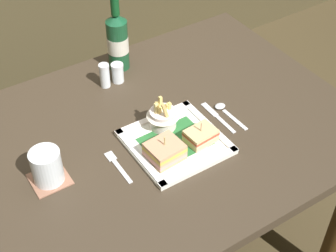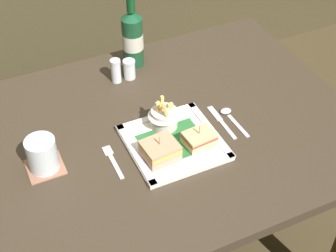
{
  "view_description": "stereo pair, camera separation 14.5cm",
  "coord_description": "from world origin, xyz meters",
  "px_view_note": "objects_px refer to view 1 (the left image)",
  "views": [
    {
      "loc": [
        -0.58,
        -0.94,
        1.77
      ],
      "look_at": [
        0.0,
        -0.04,
        0.8
      ],
      "focal_mm": 53.46,
      "sensor_mm": 36.0,
      "label": 1
    },
    {
      "loc": [
        -0.45,
        -1.01,
        1.77
      ],
      "look_at": [
        0.0,
        -0.04,
        0.8
      ],
      "focal_mm": 53.46,
      "sensor_mm": 36.0,
      "label": 2
    }
  ],
  "objects_px": {
    "spoon": "(224,110)",
    "sandwich_half_left": "(165,151)",
    "square_plate": "(176,142)",
    "fries_cup": "(163,116)",
    "sandwich_half_right": "(201,136)",
    "water_glass": "(47,168)",
    "fork": "(117,165)",
    "beer_bottle": "(118,40)",
    "pepper_shaker": "(118,74)",
    "dining_table": "(161,158)",
    "salt_shaker": "(105,77)",
    "knife": "(217,116)"
  },
  "relations": [
    {
      "from": "fork",
      "to": "square_plate",
      "type": "bearing_deg",
      "value": -5.0
    },
    {
      "from": "dining_table",
      "to": "fries_cup",
      "type": "distance_m",
      "value": 0.18
    },
    {
      "from": "water_glass",
      "to": "fork",
      "type": "relative_size",
      "value": 0.72
    },
    {
      "from": "salt_shaker",
      "to": "fries_cup",
      "type": "bearing_deg",
      "value": -80.71
    },
    {
      "from": "spoon",
      "to": "pepper_shaker",
      "type": "distance_m",
      "value": 0.38
    },
    {
      "from": "square_plate",
      "to": "water_glass",
      "type": "relative_size",
      "value": 2.65
    },
    {
      "from": "square_plate",
      "to": "beer_bottle",
      "type": "bearing_deg",
      "value": 83.57
    },
    {
      "from": "beer_bottle",
      "to": "dining_table",
      "type": "bearing_deg",
      "value": -98.2
    },
    {
      "from": "dining_table",
      "to": "pepper_shaker",
      "type": "relative_size",
      "value": 17.39
    },
    {
      "from": "sandwich_half_left",
      "to": "fork",
      "type": "xyz_separation_m",
      "value": [
        -0.12,
        0.05,
        -0.03
      ]
    },
    {
      "from": "knife",
      "to": "salt_shaker",
      "type": "distance_m",
      "value": 0.39
    },
    {
      "from": "sandwich_half_left",
      "to": "dining_table",
      "type": "bearing_deg",
      "value": 62.88
    },
    {
      "from": "square_plate",
      "to": "fries_cup",
      "type": "relative_size",
      "value": 2.34
    },
    {
      "from": "square_plate",
      "to": "spoon",
      "type": "relative_size",
      "value": 1.85
    },
    {
      "from": "sandwich_half_right",
      "to": "spoon",
      "type": "height_order",
      "value": "sandwich_half_right"
    },
    {
      "from": "knife",
      "to": "pepper_shaker",
      "type": "bearing_deg",
      "value": 117.49
    },
    {
      "from": "fries_cup",
      "to": "spoon",
      "type": "xyz_separation_m",
      "value": [
        0.2,
        -0.03,
        -0.05
      ]
    },
    {
      "from": "sandwich_half_left",
      "to": "fork",
      "type": "bearing_deg",
      "value": 156.46
    },
    {
      "from": "beer_bottle",
      "to": "salt_shaker",
      "type": "xyz_separation_m",
      "value": [
        -0.09,
        -0.07,
        -0.07
      ]
    },
    {
      "from": "dining_table",
      "to": "sandwich_half_left",
      "type": "bearing_deg",
      "value": -117.12
    },
    {
      "from": "sandwich_half_left",
      "to": "sandwich_half_right",
      "type": "bearing_deg",
      "value": 0.0
    },
    {
      "from": "dining_table",
      "to": "salt_shaker",
      "type": "relative_size",
      "value": 14.06
    },
    {
      "from": "square_plate",
      "to": "fries_cup",
      "type": "height_order",
      "value": "fries_cup"
    },
    {
      "from": "spoon",
      "to": "sandwich_half_left",
      "type": "bearing_deg",
      "value": -164.03
    },
    {
      "from": "sandwich_half_right",
      "to": "spoon",
      "type": "distance_m",
      "value": 0.17
    },
    {
      "from": "sandwich_half_left",
      "to": "beer_bottle",
      "type": "distance_m",
      "value": 0.48
    },
    {
      "from": "sandwich_half_left",
      "to": "sandwich_half_right",
      "type": "xyz_separation_m",
      "value": [
        0.12,
        0.0,
        -0.0
      ]
    },
    {
      "from": "fork",
      "to": "pepper_shaker",
      "type": "height_order",
      "value": "pepper_shaker"
    },
    {
      "from": "square_plate",
      "to": "sandwich_half_right",
      "type": "bearing_deg",
      "value": -31.29
    },
    {
      "from": "beer_bottle",
      "to": "salt_shaker",
      "type": "relative_size",
      "value": 3.44
    },
    {
      "from": "beer_bottle",
      "to": "water_glass",
      "type": "xyz_separation_m",
      "value": [
        -0.41,
        -0.36,
        -0.06
      ]
    },
    {
      "from": "dining_table",
      "to": "square_plate",
      "type": "xyz_separation_m",
      "value": [
        0.0,
        -0.08,
        0.13
      ]
    },
    {
      "from": "sandwich_half_right",
      "to": "fork",
      "type": "xyz_separation_m",
      "value": [
        -0.25,
        0.05,
        -0.03
      ]
    },
    {
      "from": "pepper_shaker",
      "to": "water_glass",
      "type": "bearing_deg",
      "value": -141.91
    },
    {
      "from": "sandwich_half_right",
      "to": "beer_bottle",
      "type": "bearing_deg",
      "value": 91.66
    },
    {
      "from": "beer_bottle",
      "to": "spoon",
      "type": "distance_m",
      "value": 0.43
    },
    {
      "from": "fries_cup",
      "to": "knife",
      "type": "height_order",
      "value": "fries_cup"
    },
    {
      "from": "sandwich_half_left",
      "to": "fries_cup",
      "type": "height_order",
      "value": "fries_cup"
    },
    {
      "from": "water_glass",
      "to": "square_plate",
      "type": "bearing_deg",
      "value": -10.64
    },
    {
      "from": "square_plate",
      "to": "fries_cup",
      "type": "distance_m",
      "value": 0.09
    },
    {
      "from": "fries_cup",
      "to": "dining_table",
      "type": "bearing_deg",
      "value": 134.31
    },
    {
      "from": "sandwich_half_left",
      "to": "salt_shaker",
      "type": "height_order",
      "value": "sandwich_half_left"
    },
    {
      "from": "salt_shaker",
      "to": "fork",
      "type": "bearing_deg",
      "value": -112.56
    },
    {
      "from": "pepper_shaker",
      "to": "sandwich_half_left",
      "type": "bearing_deg",
      "value": -99.48
    },
    {
      "from": "knife",
      "to": "salt_shaker",
      "type": "xyz_separation_m",
      "value": [
        -0.22,
        0.32,
        0.04
      ]
    },
    {
      "from": "dining_table",
      "to": "beer_bottle",
      "type": "distance_m",
      "value": 0.42
    },
    {
      "from": "square_plate",
      "to": "beer_bottle",
      "type": "relative_size",
      "value": 0.9
    },
    {
      "from": "sandwich_half_left",
      "to": "spoon",
      "type": "bearing_deg",
      "value": 15.97
    },
    {
      "from": "dining_table",
      "to": "fries_cup",
      "type": "bearing_deg",
      "value": -45.69
    },
    {
      "from": "spoon",
      "to": "pepper_shaker",
      "type": "bearing_deg",
      "value": 122.79
    }
  ]
}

